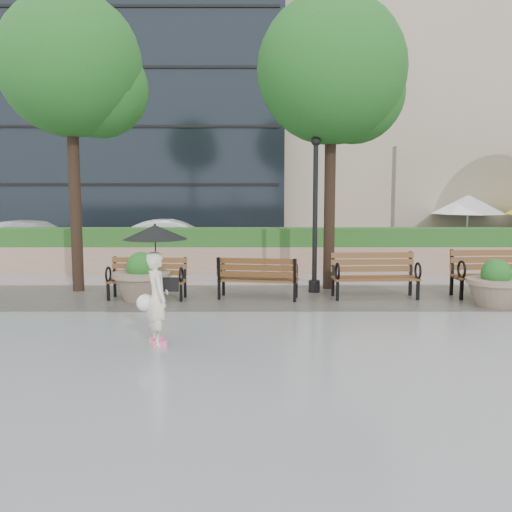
{
  "coord_description": "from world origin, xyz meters",
  "views": [
    {
      "loc": [
        -0.37,
        -10.23,
        2.6
      ],
      "look_at": [
        -0.36,
        2.03,
        1.1
      ],
      "focal_mm": 40.0,
      "sensor_mm": 36.0,
      "label": 1
    }
  ],
  "objects_px": {
    "bench_4": "(497,284)",
    "planter_right": "(495,288)",
    "bench_1": "(147,287)",
    "bench_3": "(375,285)",
    "car_right": "(174,239)",
    "car_left": "(36,240)",
    "lamppost": "(315,225)",
    "bench_2": "(258,287)",
    "planter_left": "(142,281)",
    "pedestrian": "(156,272)"
  },
  "relations": [
    {
      "from": "car_left",
      "to": "car_right",
      "type": "bearing_deg",
      "value": -78.73
    },
    {
      "from": "planter_right",
      "to": "car_left",
      "type": "distance_m",
      "value": 15.48
    },
    {
      "from": "lamppost",
      "to": "pedestrian",
      "type": "distance_m",
      "value": 5.58
    },
    {
      "from": "bench_4",
      "to": "pedestrian",
      "type": "height_order",
      "value": "pedestrian"
    },
    {
      "from": "bench_4",
      "to": "car_right",
      "type": "height_order",
      "value": "car_right"
    },
    {
      "from": "bench_1",
      "to": "bench_4",
      "type": "distance_m",
      "value": 8.19
    },
    {
      "from": "bench_1",
      "to": "bench_3",
      "type": "relative_size",
      "value": 0.91
    },
    {
      "from": "lamppost",
      "to": "car_right",
      "type": "height_order",
      "value": "lamppost"
    },
    {
      "from": "bench_2",
      "to": "bench_3",
      "type": "distance_m",
      "value": 2.72
    },
    {
      "from": "bench_4",
      "to": "lamppost",
      "type": "xyz_separation_m",
      "value": [
        -4.23,
        0.63,
        1.34
      ]
    },
    {
      "from": "bench_3",
      "to": "lamppost",
      "type": "xyz_separation_m",
      "value": [
        -1.33,
        0.76,
        1.35
      ]
    },
    {
      "from": "car_right",
      "to": "car_left",
      "type": "bearing_deg",
      "value": 88.06
    },
    {
      "from": "planter_left",
      "to": "lamppost",
      "type": "xyz_separation_m",
      "value": [
        4.07,
        0.93,
        1.23
      ]
    },
    {
      "from": "bench_2",
      "to": "bench_4",
      "type": "relative_size",
      "value": 0.91
    },
    {
      "from": "lamppost",
      "to": "pedestrian",
      "type": "relative_size",
      "value": 1.93
    },
    {
      "from": "bench_1",
      "to": "bench_2",
      "type": "relative_size",
      "value": 0.95
    },
    {
      "from": "bench_4",
      "to": "lamppost",
      "type": "distance_m",
      "value": 4.48
    },
    {
      "from": "bench_2",
      "to": "bench_4",
      "type": "bearing_deg",
      "value": -169.49
    },
    {
      "from": "car_left",
      "to": "car_right",
      "type": "xyz_separation_m",
      "value": [
        4.96,
        0.19,
        0.01
      ]
    },
    {
      "from": "bench_2",
      "to": "bench_4",
      "type": "height_order",
      "value": "bench_4"
    },
    {
      "from": "bench_3",
      "to": "car_right",
      "type": "height_order",
      "value": "car_right"
    },
    {
      "from": "pedestrian",
      "to": "bench_2",
      "type": "bearing_deg",
      "value": -47.67
    },
    {
      "from": "lamppost",
      "to": "planter_right",
      "type": "bearing_deg",
      "value": -23.31
    },
    {
      "from": "bench_4",
      "to": "planter_left",
      "type": "bearing_deg",
      "value": 178.35
    },
    {
      "from": "planter_left",
      "to": "lamppost",
      "type": "relative_size",
      "value": 0.35
    },
    {
      "from": "bench_2",
      "to": "bench_4",
      "type": "xyz_separation_m",
      "value": [
        5.62,
        0.2,
        0.03
      ]
    },
    {
      "from": "bench_3",
      "to": "bench_2",
      "type": "bearing_deg",
      "value": 178.64
    },
    {
      "from": "bench_4",
      "to": "lamppost",
      "type": "height_order",
      "value": "lamppost"
    },
    {
      "from": "bench_4",
      "to": "planter_right",
      "type": "xyz_separation_m",
      "value": [
        -0.45,
        -1.0,
        0.08
      ]
    },
    {
      "from": "pedestrian",
      "to": "bench_4",
      "type": "bearing_deg",
      "value": -84.99
    },
    {
      "from": "lamppost",
      "to": "pedestrian",
      "type": "bearing_deg",
      "value": -123.64
    },
    {
      "from": "planter_right",
      "to": "planter_left",
      "type": "bearing_deg",
      "value": 174.9
    },
    {
      "from": "planter_right",
      "to": "bench_3",
      "type": "bearing_deg",
      "value": 160.35
    },
    {
      "from": "bench_1",
      "to": "car_left",
      "type": "xyz_separation_m",
      "value": [
        -5.4,
        7.42,
        0.41
      ]
    },
    {
      "from": "lamppost",
      "to": "car_left",
      "type": "xyz_separation_m",
      "value": [
        -9.36,
        6.55,
        -0.97
      ]
    },
    {
      "from": "bench_2",
      "to": "bench_3",
      "type": "bearing_deg",
      "value": -170.0
    },
    {
      "from": "planter_left",
      "to": "bench_3",
      "type": "bearing_deg",
      "value": 1.84
    },
    {
      "from": "car_right",
      "to": "bench_4",
      "type": "bearing_deg",
      "value": -134.66
    },
    {
      "from": "bench_3",
      "to": "car_right",
      "type": "bearing_deg",
      "value": 124.44
    },
    {
      "from": "bench_2",
      "to": "planter_left",
      "type": "xyz_separation_m",
      "value": [
        -2.68,
        -0.1,
        0.14
      ]
    },
    {
      "from": "bench_3",
      "to": "bench_1",
      "type": "bearing_deg",
      "value": 178.27
    },
    {
      "from": "planter_left",
      "to": "bench_1",
      "type": "bearing_deg",
      "value": 28.23
    },
    {
      "from": "bench_3",
      "to": "bench_4",
      "type": "bearing_deg",
      "value": -0.37
    },
    {
      "from": "lamppost",
      "to": "car_right",
      "type": "xyz_separation_m",
      "value": [
        -4.4,
        6.75,
        -0.96
      ]
    },
    {
      "from": "planter_right",
      "to": "lamppost",
      "type": "bearing_deg",
      "value": 156.69
    },
    {
      "from": "bench_1",
      "to": "bench_4",
      "type": "bearing_deg",
      "value": 5.46
    },
    {
      "from": "pedestrian",
      "to": "bench_1",
      "type": "bearing_deg",
      "value": -10.59
    },
    {
      "from": "bench_2",
      "to": "car_left",
      "type": "relative_size",
      "value": 0.4
    },
    {
      "from": "planter_left",
      "to": "pedestrian",
      "type": "xyz_separation_m",
      "value": [
        0.99,
        -3.7,
        0.76
      ]
    },
    {
      "from": "bench_4",
      "to": "pedestrian",
      "type": "bearing_deg",
      "value": -155.04
    }
  ]
}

